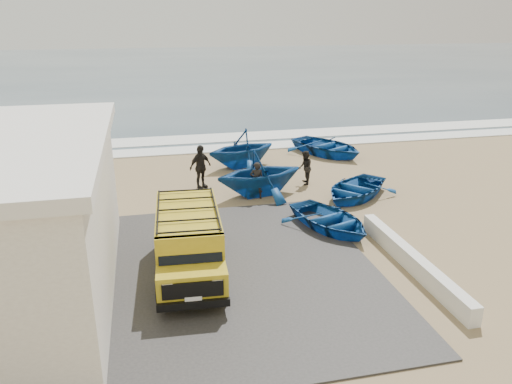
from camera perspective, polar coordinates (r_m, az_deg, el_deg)
ground at (r=16.53m, az=-3.35°, el=-5.80°), size 160.00×160.00×0.00m
slab at (r=14.58m, az=-9.89°, el=-9.70°), size 12.00×10.00×0.05m
ocean at (r=71.12m, az=-11.14°, el=13.67°), size 180.00×88.00×0.01m
surf_line at (r=27.75m, az=-7.51°, el=4.79°), size 180.00×1.60×0.06m
surf_wash at (r=30.17m, az=-7.99°, el=5.96°), size 180.00×2.20×0.04m
parapet at (r=15.44m, az=17.40°, el=-7.54°), size 0.35×6.00×0.55m
van at (r=14.35m, az=-7.70°, el=-5.48°), size 2.05×4.64×1.95m
boat_near_left at (r=17.54m, az=8.44°, el=-3.11°), size 3.57×4.18×0.73m
boat_near_right at (r=20.69m, az=11.21°, el=0.37°), size 4.54×4.41×0.77m
boat_mid_left at (r=20.42m, az=0.43°, el=2.22°), size 4.26×3.87×1.93m
boat_far_left at (r=24.34m, az=-1.66°, el=5.03°), size 4.39×4.10×1.87m
boat_far_right at (r=26.87m, az=8.12°, el=5.19°), size 4.74×5.27×0.90m
fisherman_front at (r=20.09m, az=0.10°, el=1.33°), size 0.63×0.49×1.54m
fisherman_middle at (r=21.92m, az=5.62°, el=2.77°), size 0.73×0.84×1.50m
fisherman_back at (r=21.40m, az=-6.37°, el=2.87°), size 1.18×0.99×1.90m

